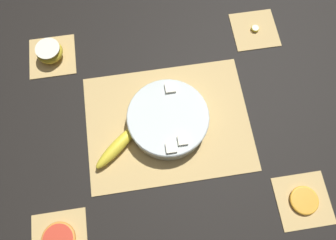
{
  "coord_description": "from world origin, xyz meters",
  "views": [
    {
      "loc": [
        -0.05,
        -0.33,
        0.98
      ],
      "look_at": [
        0.0,
        0.0,
        0.03
      ],
      "focal_mm": 35.0,
      "sensor_mm": 36.0,
      "label": 1
    }
  ],
  "objects_px": {
    "apple_half": "(50,52)",
    "fruit_salad_bowl": "(168,119)",
    "orange_slice_whole": "(304,200)",
    "grapefruit_slice": "(58,240)",
    "whole_banana": "(118,146)",
    "banana_coin_single": "(255,28)"
  },
  "relations": [
    {
      "from": "whole_banana",
      "to": "orange_slice_whole",
      "type": "xyz_separation_m",
      "value": [
        0.51,
        -0.24,
        -0.01
      ]
    },
    {
      "from": "orange_slice_whole",
      "to": "grapefruit_slice",
      "type": "xyz_separation_m",
      "value": [
        -0.71,
        0.0,
        0.0
      ]
    },
    {
      "from": "banana_coin_single",
      "to": "grapefruit_slice",
      "type": "relative_size",
      "value": 0.29
    },
    {
      "from": "whole_banana",
      "to": "grapefruit_slice",
      "type": "distance_m",
      "value": 0.31
    },
    {
      "from": "orange_slice_whole",
      "to": "grapefruit_slice",
      "type": "bearing_deg",
      "value": 180.0
    },
    {
      "from": "fruit_salad_bowl",
      "to": "orange_slice_whole",
      "type": "distance_m",
      "value": 0.46
    },
    {
      "from": "grapefruit_slice",
      "to": "orange_slice_whole",
      "type": "bearing_deg",
      "value": 0.0
    },
    {
      "from": "whole_banana",
      "to": "grapefruit_slice",
      "type": "relative_size",
      "value": 1.67
    },
    {
      "from": "orange_slice_whole",
      "to": "banana_coin_single",
      "type": "xyz_separation_m",
      "value": [
        0.0,
        0.59,
        -0.0
      ]
    },
    {
      "from": "whole_banana",
      "to": "banana_coin_single",
      "type": "xyz_separation_m",
      "value": [
        0.51,
        0.35,
        -0.01
      ]
    },
    {
      "from": "apple_half",
      "to": "fruit_salad_bowl",
      "type": "bearing_deg",
      "value": -40.01
    },
    {
      "from": "fruit_salad_bowl",
      "to": "apple_half",
      "type": "height_order",
      "value": "fruit_salad_bowl"
    },
    {
      "from": "whole_banana",
      "to": "apple_half",
      "type": "relative_size",
      "value": 1.86
    },
    {
      "from": "orange_slice_whole",
      "to": "apple_half",
      "type": "bearing_deg",
      "value": 139.99
    },
    {
      "from": "fruit_salad_bowl",
      "to": "whole_banana",
      "type": "distance_m",
      "value": 0.17
    },
    {
      "from": "whole_banana",
      "to": "orange_slice_whole",
      "type": "distance_m",
      "value": 0.57
    },
    {
      "from": "fruit_salad_bowl",
      "to": "banana_coin_single",
      "type": "xyz_separation_m",
      "value": [
        0.35,
        0.3,
        -0.03
      ]
    },
    {
      "from": "apple_half",
      "to": "banana_coin_single",
      "type": "bearing_deg",
      "value": 0.0
    },
    {
      "from": "fruit_salad_bowl",
      "to": "orange_slice_whole",
      "type": "xyz_separation_m",
      "value": [
        0.35,
        -0.3,
        -0.03
      ]
    },
    {
      "from": "grapefruit_slice",
      "to": "fruit_salad_bowl",
      "type": "bearing_deg",
      "value": 39.91
    },
    {
      "from": "apple_half",
      "to": "banana_coin_single",
      "type": "relative_size",
      "value": 3.07
    },
    {
      "from": "apple_half",
      "to": "banana_coin_single",
      "type": "distance_m",
      "value": 0.71
    }
  ]
}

